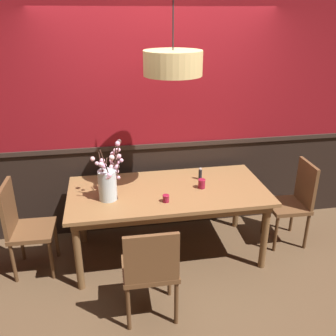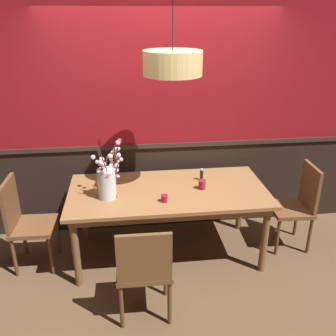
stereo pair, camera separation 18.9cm
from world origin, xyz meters
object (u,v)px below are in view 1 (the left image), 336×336
Objects in this scene: chair_head_west_end at (23,224)px; chair_far_side_right at (183,176)px; vase_with_blossoms at (108,182)px; candle_holder_nearer_edge at (166,198)px; chair_near_side_left at (150,268)px; candle_holder_nearer_center at (202,184)px; condiment_bottle at (200,174)px; dining_table at (168,196)px; pendant_lamp at (173,63)px; chair_head_east_end at (294,199)px.

chair_far_side_right is at bearing 26.69° from chair_head_west_end.
candle_holder_nearer_edge is at bearing -17.29° from vase_with_blossoms.
chair_far_side_right is 1.43m from vase_with_blossoms.
chair_near_side_left is 0.73m from candle_holder_nearer_edge.
condiment_bottle reaches higher than candle_holder_nearer_center.
candle_holder_nearer_center is at bearing 29.10° from candle_holder_nearer_edge.
condiment_bottle is at bearing 79.46° from candle_holder_nearer_center.
pendant_lamp is at bearing -45.62° from dining_table.
chair_far_side_right is 1.39m from chair_head_east_end.
chair_head_west_end is 10.05× the size of candle_holder_nearer_center.
candle_holder_nearer_edge is at bearing 69.24° from chair_near_side_left.
candle_holder_nearer_edge is at bearing -150.90° from candle_holder_nearer_center.
vase_with_blossoms is at bearing 110.25° from chair_near_side_left.
chair_head_east_end is at bearing 1.56° from candle_holder_nearer_center.
candle_holder_nearer_center is at bearing -4.22° from dining_table.
dining_table is at bearing -179.84° from chair_head_east_end.
dining_table is 15.27× the size of condiment_bottle.
vase_with_blossoms reaches higher than chair_near_side_left.
chair_far_side_right is at bearing 92.85° from condiment_bottle.
chair_head_west_end is at bearing 175.07° from vase_with_blossoms.
chair_near_side_left is 9.44× the size of candle_holder_nearer_center.
chair_head_east_end is at bearing 2.65° from vase_with_blossoms.
chair_head_west_end is (-1.45, -0.02, -0.16)m from dining_table.
candle_holder_nearer_center is (0.65, 0.85, 0.31)m from chair_near_side_left.
vase_with_blossoms is at bearing -4.93° from chair_head_west_end.
pendant_lamp reaches higher than condiment_bottle.
chair_head_east_end is 1.05× the size of chair_near_side_left.
candle_holder_nearer_edge is 0.55× the size of condiment_bottle.
pendant_lamp is at bearing 64.70° from candle_holder_nearer_edge.
chair_near_side_left is at bearing -108.98° from dining_table.
pendant_lamp reaches higher than chair_head_west_end.
candle_holder_nearer_edge is (-0.41, -1.14, 0.31)m from chair_far_side_right.
chair_near_side_left is 12.67× the size of candle_holder_nearer_edge.
chair_near_side_left is at bearing -111.96° from pendant_lamp.
candle_holder_nearer_edge is at bearing -135.86° from condiment_bottle.
chair_far_side_right reaches higher than dining_table.
chair_head_east_end is at bearing 9.81° from candle_holder_nearer_edge.
chair_head_east_end is (2.87, 0.02, -0.00)m from chair_head_west_end.
chair_head_east_end is at bearing 27.06° from chair_near_side_left.
condiment_bottle reaches higher than dining_table.
chair_far_side_right is 1.81m from pendant_lamp.
candle_holder_nearer_center is at bearing -100.54° from condiment_bottle.
dining_table is 1.44m from chair_head_east_end.
chair_near_side_left is (-0.30, -0.88, -0.18)m from dining_table.
candle_holder_nearer_center is at bearing -0.30° from chair_head_west_end.
dining_table is 1.33m from pendant_lamp.
dining_table is at bearing 8.58° from vase_with_blossoms.
vase_with_blossoms is 7.75× the size of candle_holder_nearer_edge.
pendant_lamp is (0.63, 0.05, 1.08)m from vase_with_blossoms.
condiment_bottle reaches higher than chair_far_side_right.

